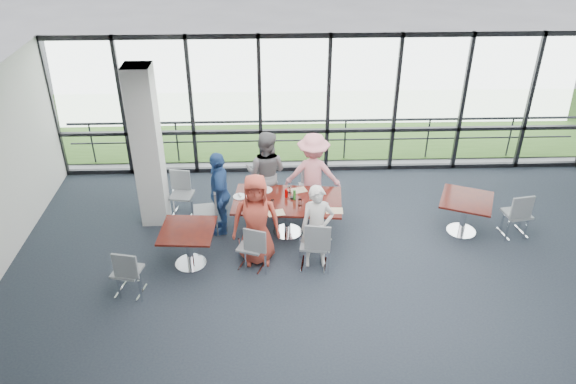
{
  "coord_description": "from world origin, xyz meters",
  "views": [
    {
      "loc": [
        -1.28,
        -6.58,
        6.25
      ],
      "look_at": [
        -0.98,
        2.13,
        1.1
      ],
      "focal_mm": 35.0,
      "sensor_mm": 36.0,
      "label": 1
    }
  ],
  "objects_px": {
    "main_table": "(287,205)",
    "side_table_right": "(466,204)",
    "chair_main_nr": "(314,244)",
    "chair_spare_lb": "(182,195)",
    "diner_near_right": "(317,227)",
    "chair_spare_r": "(517,214)",
    "chair_main_nl": "(251,246)",
    "diner_near_left": "(256,220)",
    "diner_far_left": "(266,173)",
    "diner_far_right": "(313,174)",
    "chair_spare_la": "(127,271)",
    "chair_main_end": "(205,210)",
    "diner_end": "(220,193)",
    "chair_main_fr": "(311,187)",
    "structural_column": "(147,148)",
    "chair_main_fl": "(266,187)",
    "side_table_left": "(188,235)"
  },
  "relations": [
    {
      "from": "main_table",
      "to": "side_table_right",
      "type": "relative_size",
      "value": 1.75
    },
    {
      "from": "chair_main_nr",
      "to": "chair_spare_lb",
      "type": "relative_size",
      "value": 1.09
    },
    {
      "from": "diner_near_right",
      "to": "chair_spare_r",
      "type": "xyz_separation_m",
      "value": [
        3.89,
        0.8,
        -0.33
      ]
    },
    {
      "from": "chair_main_nl",
      "to": "chair_spare_r",
      "type": "height_order",
      "value": "chair_spare_r"
    },
    {
      "from": "diner_near_left",
      "to": "diner_far_left",
      "type": "relative_size",
      "value": 0.98
    },
    {
      "from": "diner_far_right",
      "to": "chair_spare_la",
      "type": "distance_m",
      "value": 4.06
    },
    {
      "from": "chair_main_nr",
      "to": "chair_spare_lb",
      "type": "xyz_separation_m",
      "value": [
        -2.54,
        1.82,
        -0.04
      ]
    },
    {
      "from": "main_table",
      "to": "chair_main_end",
      "type": "height_order",
      "value": "chair_main_end"
    },
    {
      "from": "diner_near_right",
      "to": "chair_spare_r",
      "type": "relative_size",
      "value": 1.7
    },
    {
      "from": "diner_end",
      "to": "chair_spare_lb",
      "type": "xyz_separation_m",
      "value": [
        -0.82,
        0.62,
        -0.4
      ]
    },
    {
      "from": "chair_main_fr",
      "to": "chair_main_nl",
      "type": "bearing_deg",
      "value": 52.52
    },
    {
      "from": "chair_main_nl",
      "to": "main_table",
      "type": "bearing_deg",
      "value": 77.76
    },
    {
      "from": "diner_end",
      "to": "chair_spare_r",
      "type": "xyz_separation_m",
      "value": [
        5.65,
        -0.33,
        -0.38
      ]
    },
    {
      "from": "diner_near_right",
      "to": "chair_main_nr",
      "type": "relative_size",
      "value": 1.65
    },
    {
      "from": "structural_column",
      "to": "diner_near_right",
      "type": "height_order",
      "value": "structural_column"
    },
    {
      "from": "structural_column",
      "to": "chair_spare_lb",
      "type": "bearing_deg",
      "value": 21.3
    },
    {
      "from": "chair_main_nr",
      "to": "chair_main_end",
      "type": "height_order",
      "value": "chair_main_nr"
    },
    {
      "from": "diner_near_left",
      "to": "chair_main_nl",
      "type": "xyz_separation_m",
      "value": [
        -0.09,
        -0.19,
        -0.43
      ]
    },
    {
      "from": "diner_near_left",
      "to": "chair_spare_la",
      "type": "height_order",
      "value": "diner_near_left"
    },
    {
      "from": "diner_near_right",
      "to": "chair_spare_lb",
      "type": "height_order",
      "value": "diner_near_right"
    },
    {
      "from": "diner_far_left",
      "to": "chair_main_end",
      "type": "xyz_separation_m",
      "value": [
        -1.17,
        -0.7,
        -0.42
      ]
    },
    {
      "from": "diner_far_left",
      "to": "chair_main_fl",
      "type": "height_order",
      "value": "diner_far_left"
    },
    {
      "from": "structural_column",
      "to": "diner_near_left",
      "type": "relative_size",
      "value": 1.85
    },
    {
      "from": "chair_spare_la",
      "to": "chair_spare_r",
      "type": "bearing_deg",
      "value": 24.61
    },
    {
      "from": "chair_main_fl",
      "to": "chair_spare_lb",
      "type": "relative_size",
      "value": 1.04
    },
    {
      "from": "structural_column",
      "to": "chair_spare_la",
      "type": "height_order",
      "value": "structural_column"
    },
    {
      "from": "chair_main_fl",
      "to": "chair_spare_la",
      "type": "relative_size",
      "value": 1.02
    },
    {
      "from": "chair_main_nr",
      "to": "diner_far_left",
      "type": "bearing_deg",
      "value": 123.44
    },
    {
      "from": "chair_spare_la",
      "to": "chair_spare_lb",
      "type": "bearing_deg",
      "value": 89.3
    },
    {
      "from": "side_table_left",
      "to": "diner_far_right",
      "type": "height_order",
      "value": "diner_far_right"
    },
    {
      "from": "diner_far_right",
      "to": "chair_main_end",
      "type": "distance_m",
      "value": 2.24
    },
    {
      "from": "main_table",
      "to": "diner_near_right",
      "type": "distance_m",
      "value": 1.11
    },
    {
      "from": "chair_main_fr",
      "to": "diner_end",
      "type": "bearing_deg",
      "value": 17.5
    },
    {
      "from": "diner_far_left",
      "to": "chair_spare_r",
      "type": "bearing_deg",
      "value": -175.9
    },
    {
      "from": "chair_main_fl",
      "to": "chair_main_end",
      "type": "xyz_separation_m",
      "value": [
        -1.16,
        -0.89,
        0.01
      ]
    },
    {
      "from": "diner_near_right",
      "to": "diner_far_right",
      "type": "relative_size",
      "value": 0.91
    },
    {
      "from": "chair_spare_lb",
      "to": "diner_end",
      "type": "bearing_deg",
      "value": 152.65
    },
    {
      "from": "chair_spare_la",
      "to": "chair_main_fl",
      "type": "bearing_deg",
      "value": 62.51
    },
    {
      "from": "structural_column",
      "to": "side_table_right",
      "type": "distance_m",
      "value": 6.12
    },
    {
      "from": "chair_spare_r",
      "to": "main_table",
      "type": "bearing_deg",
      "value": 167.8
    },
    {
      "from": "chair_main_nr",
      "to": "chair_main_fl",
      "type": "bearing_deg",
      "value": 121.66
    },
    {
      "from": "diner_end",
      "to": "chair_main_nl",
      "type": "bearing_deg",
      "value": 22.63
    },
    {
      "from": "structural_column",
      "to": "diner_end",
      "type": "xyz_separation_m",
      "value": [
        1.34,
        -0.42,
        -0.75
      ]
    },
    {
      "from": "chair_main_fl",
      "to": "chair_spare_r",
      "type": "height_order",
      "value": "chair_spare_r"
    },
    {
      "from": "diner_end",
      "to": "chair_spare_lb",
      "type": "bearing_deg",
      "value": -131.96
    },
    {
      "from": "diner_near_right",
      "to": "chair_main_nr",
      "type": "distance_m",
      "value": 0.32
    },
    {
      "from": "chair_main_end",
      "to": "chair_spare_lb",
      "type": "height_order",
      "value": "chair_main_end"
    },
    {
      "from": "chair_main_nr",
      "to": "chair_main_fr",
      "type": "relative_size",
      "value": 1.05
    },
    {
      "from": "chair_main_fr",
      "to": "chair_spare_la",
      "type": "distance_m",
      "value": 4.14
    },
    {
      "from": "diner_far_right",
      "to": "chair_main_fr",
      "type": "bearing_deg",
      "value": -75.37
    }
  ]
}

